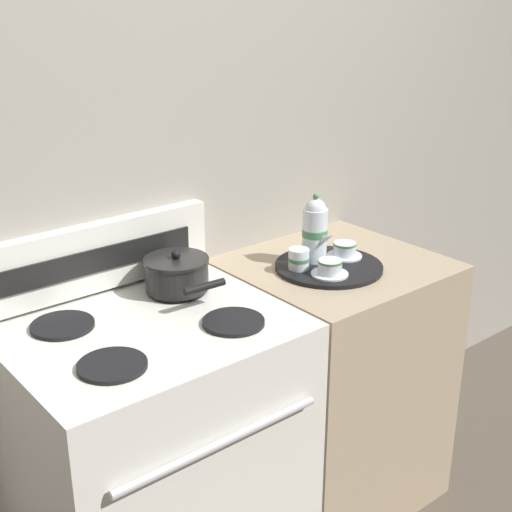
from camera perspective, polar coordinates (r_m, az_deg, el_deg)
wall_back at (r=2.33m, az=-6.03°, el=3.89°), size 6.00×0.05×2.20m
stove at (r=2.21m, az=-7.93°, el=-16.09°), size 0.77×0.65×0.92m
control_panel at (r=2.16m, az=-12.68°, el=-0.09°), size 0.76×0.05×0.20m
side_counter at (r=2.59m, az=6.09°, el=-9.95°), size 0.66×0.62×0.91m
saucepan at (r=2.14m, az=-6.33°, el=-1.40°), size 0.20×0.27×0.12m
serving_tray at (r=2.33m, az=5.84°, el=-0.84°), size 0.35×0.35×0.01m
teapot at (r=2.32m, az=4.75°, el=2.11°), size 0.08×0.13×0.23m
teacup_left at (r=2.24m, az=5.93°, el=-0.93°), size 0.12×0.12×0.05m
teacup_right at (r=2.39m, az=7.14°, el=0.48°), size 0.12×0.12×0.05m
creamer_jug at (r=2.28m, az=3.44°, el=-0.23°), size 0.07×0.07×0.07m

